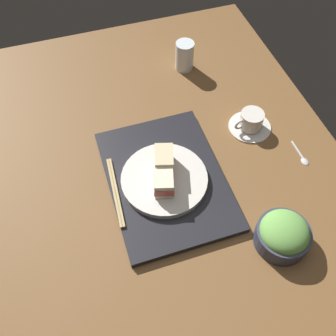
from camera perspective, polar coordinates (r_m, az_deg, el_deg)
The scene contains 10 objects.
ground_plane at distance 109.09cm, azimuth 0.37°, elevation -1.18°, with size 140.00×100.00×3.00cm, color brown.
serving_tray at distance 105.47cm, azimuth -0.31°, elevation -1.70°, with size 42.01×30.48×1.92cm, color black.
sandwich_plate at distance 103.31cm, azimuth -0.55°, elevation -1.66°, with size 23.10×23.10×1.78cm, color silver.
sandwich_near at distance 101.86cm, azimuth -0.51°, elevation 0.94°, with size 8.32×6.72×5.91cm.
sandwich_far at distance 98.79cm, azimuth -0.61°, elevation -2.00°, with size 8.69×6.98×5.10cm.
salad_bowl at distance 98.18cm, azimuth 16.58°, elevation -9.31°, with size 13.22×13.22×8.44cm.
chopsticks_pair at distance 102.80cm, azimuth -7.73°, elevation -3.44°, with size 21.54×2.67×0.70cm.
coffee_cup at distance 118.84cm, azimuth 12.04°, elevation 6.64°, with size 12.82×12.82×5.92cm.
drinking_glass at distance 134.45cm, azimuth 2.45°, elevation 16.13°, with size 6.12×6.12×9.92cm, color silver.
teaspoon at distance 116.97cm, azimuth 19.22°, elevation 1.42°, with size 9.19×2.01×0.80cm.
Camera 1 is at (57.79, -19.45, 88.95)cm, focal length 41.52 mm.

